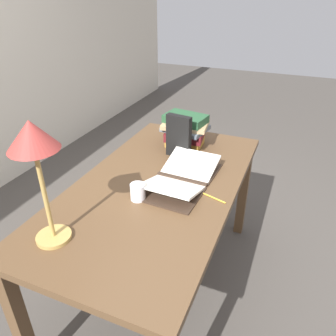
{
  "coord_description": "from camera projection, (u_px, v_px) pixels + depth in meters",
  "views": [
    {
      "loc": [
        -1.29,
        -0.6,
        1.63
      ],
      "look_at": [
        0.04,
        -0.04,
        0.82
      ],
      "focal_mm": 35.0,
      "sensor_mm": 36.0,
      "label": 1
    }
  ],
  "objects": [
    {
      "name": "ground_plane",
      "position": [
        159.0,
        284.0,
        2.04
      ],
      "size": [
        12.0,
        12.0,
        0.0
      ],
      "primitive_type": "plane",
      "color": "#47423D"
    },
    {
      "name": "reading_desk",
      "position": [
        157.0,
        198.0,
        1.72
      ],
      "size": [
        1.5,
        0.79,
        0.74
      ],
      "color": "brown",
      "rests_on": "ground_plane"
    },
    {
      "name": "open_book",
      "position": [
        182.0,
        178.0,
        1.69
      ],
      "size": [
        0.52,
        0.31,
        0.07
      ],
      "rotation": [
        0.0,
        0.0,
        -0.05
      ],
      "color": "#38281E",
      "rests_on": "reading_desk"
    },
    {
      "name": "book_stack_tall",
      "position": [
        185.0,
        130.0,
        2.03
      ],
      "size": [
        0.24,
        0.29,
        0.2
      ],
      "color": "#BC8933",
      "rests_on": "reading_desk"
    },
    {
      "name": "book_standing_upright",
      "position": [
        179.0,
        137.0,
        1.88
      ],
      "size": [
        0.06,
        0.15,
        0.25
      ],
      "rotation": [
        0.0,
        0.0,
        -0.15
      ],
      "color": "black",
      "rests_on": "reading_desk"
    },
    {
      "name": "reading_lamp",
      "position": [
        34.0,
        147.0,
        1.12
      ],
      "size": [
        0.18,
        0.18,
        0.51
      ],
      "color": "tan",
      "rests_on": "reading_desk"
    },
    {
      "name": "coffee_mug",
      "position": [
        138.0,
        192.0,
        1.54
      ],
      "size": [
        0.07,
        0.09,
        0.08
      ],
      "rotation": [
        0.0,
        0.0,
        0.99
      ],
      "color": "white",
      "rests_on": "reading_desk"
    },
    {
      "name": "pencil",
      "position": [
        211.0,
        196.0,
        1.57
      ],
      "size": [
        0.06,
        0.16,
        0.01
      ],
      "rotation": [
        0.0,
        0.0,
        -0.31
      ],
      "color": "gold",
      "rests_on": "reading_desk"
    }
  ]
}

